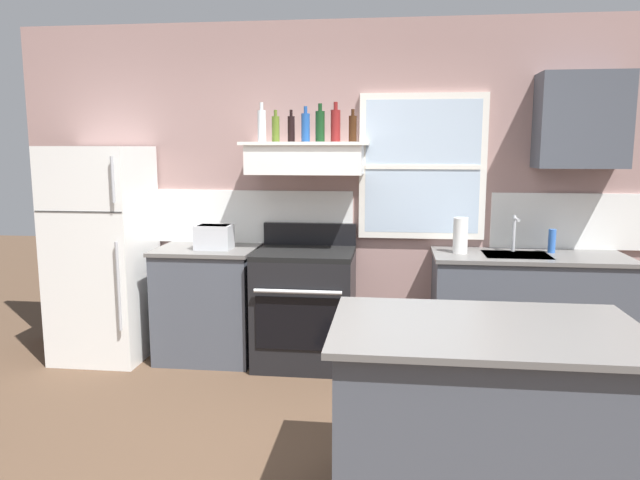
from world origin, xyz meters
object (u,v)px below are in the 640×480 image
(bottle_red_label_wine, at_px, (336,125))
(bottle_clear_tall, at_px, (262,125))
(kitchen_island, at_px, (483,420))
(dish_soap_bottle, at_px, (552,241))
(bottle_brown_stout, at_px, (353,128))
(bottle_olive_oil_square, at_px, (276,129))
(refrigerator, at_px, (103,253))
(stove_range, at_px, (305,306))
(bottle_dark_green_wine, at_px, (320,126))
(paper_towel_roll, at_px, (460,235))
(toaster, at_px, (214,237))
(bottle_balsamic_dark, at_px, (291,128))
(bottle_blue_liqueur, at_px, (306,127))

(bottle_red_label_wine, bearing_deg, bottle_clear_tall, -179.74)
(kitchen_island, bearing_deg, dish_soap_bottle, 68.70)
(kitchen_island, bearing_deg, bottle_brown_stout, 111.18)
(bottle_olive_oil_square, height_order, dish_soap_bottle, bottle_olive_oil_square)
(refrigerator, bearing_deg, kitchen_island, -33.58)
(bottle_clear_tall, xyz_separation_m, bottle_olive_oil_square, (0.11, 0.01, -0.02))
(stove_range, xyz_separation_m, kitchen_island, (1.10, -1.85, -0.01))
(refrigerator, distance_m, dish_soap_bottle, 3.54)
(bottle_dark_green_wine, height_order, paper_towel_roll, bottle_dark_green_wine)
(bottle_clear_tall, relative_size, dish_soap_bottle, 1.67)
(toaster, relative_size, bottle_brown_stout, 1.22)
(stove_range, distance_m, kitchen_island, 2.16)
(bottle_red_label_wine, bearing_deg, refrigerator, -176.89)
(bottle_balsamic_dark, bearing_deg, paper_towel_roll, -4.94)
(bottle_dark_green_wine, distance_m, bottle_red_label_wine, 0.12)
(toaster, distance_m, bottle_dark_green_wine, 1.20)
(bottle_clear_tall, height_order, dish_soap_bottle, bottle_clear_tall)
(kitchen_island, bearing_deg, bottle_olive_oil_square, 124.70)
(bottle_red_label_wine, bearing_deg, paper_towel_roll, -2.51)
(bottle_blue_liqueur, height_order, kitchen_island, bottle_blue_liqueur)
(toaster, relative_size, stove_range, 0.27)
(stove_range, distance_m, paper_towel_roll, 1.32)
(bottle_balsamic_dark, bearing_deg, bottle_brown_stout, -9.81)
(toaster, xyz_separation_m, bottle_red_label_wine, (0.95, 0.09, 0.86))
(bottle_red_label_wine, bearing_deg, toaster, -174.55)
(refrigerator, relative_size, bottle_clear_tall, 5.71)
(bottle_blue_liqueur, relative_size, paper_towel_roll, 0.99)
(stove_range, bearing_deg, refrigerator, -179.20)
(bottle_clear_tall, bearing_deg, bottle_olive_oil_square, 4.66)
(bottle_blue_liqueur, xyz_separation_m, bottle_red_label_wine, (0.23, -0.00, 0.01))
(refrigerator, distance_m, bottle_balsamic_dark, 1.83)
(refrigerator, height_order, bottle_brown_stout, bottle_brown_stout)
(bottle_balsamic_dark, height_order, bottle_dark_green_wine, bottle_dark_green_wine)
(bottle_dark_green_wine, relative_size, bottle_red_label_wine, 0.97)
(refrigerator, distance_m, bottle_dark_green_wine, 2.03)
(stove_range, distance_m, bottle_clear_tall, 1.45)
(bottle_clear_tall, bearing_deg, dish_soap_bottle, 1.56)
(bottle_clear_tall, relative_size, bottle_balsamic_dark, 1.21)
(bottle_balsamic_dark, distance_m, bottle_blue_liqueur, 0.14)
(bottle_balsamic_dark, height_order, kitchen_island, bottle_balsamic_dark)
(bottle_olive_oil_square, bearing_deg, paper_towel_roll, -1.94)
(bottle_clear_tall, bearing_deg, bottle_brown_stout, -0.84)
(stove_range, height_order, bottle_clear_tall, bottle_clear_tall)
(dish_soap_bottle, bearing_deg, toaster, -176.73)
(bottle_brown_stout, bearing_deg, bottle_olive_oil_square, 178.17)
(toaster, relative_size, kitchen_island, 0.21)
(toaster, xyz_separation_m, kitchen_island, (1.83, -1.84, -0.55))
(toaster, xyz_separation_m, stove_range, (0.72, 0.01, -0.54))
(bottle_blue_liqueur, relative_size, dish_soap_bottle, 1.49)
(bottle_clear_tall, bearing_deg, paper_towel_roll, -1.48)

